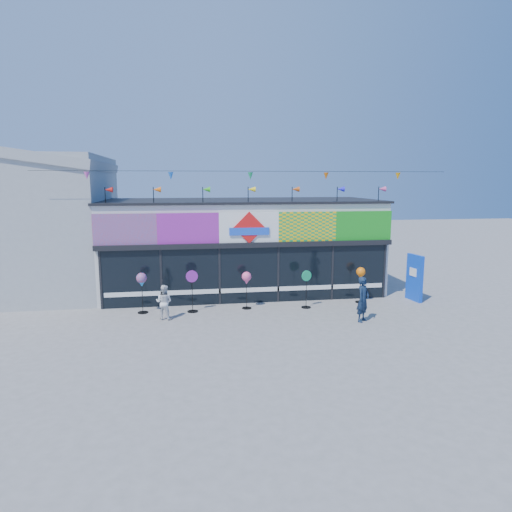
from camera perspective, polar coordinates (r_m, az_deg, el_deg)
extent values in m
plane|color=slate|center=(15.54, 0.92, -9.15)|extent=(80.00, 80.00, 0.00)
cube|color=silver|center=(20.88, -1.86, 1.29)|extent=(12.00, 5.00, 4.00)
cube|color=black|center=(18.53, -0.87, -2.41)|extent=(11.60, 0.12, 2.30)
cube|color=black|center=(18.27, -0.87, 1.40)|extent=(12.00, 0.30, 0.20)
cube|color=white|center=(18.63, -0.86, -4.24)|extent=(11.40, 0.10, 0.18)
cube|color=black|center=(20.69, -1.89, 6.92)|extent=(12.20, 5.20, 0.10)
cube|color=black|center=(18.64, -18.84, -2.85)|extent=(0.08, 0.14, 2.30)
cube|color=black|center=(18.37, -11.76, -2.72)|extent=(0.08, 0.14, 2.30)
cube|color=black|center=(18.39, -4.58, -2.53)|extent=(0.08, 0.14, 2.30)
cube|color=black|center=(18.72, 2.77, -2.30)|extent=(0.08, 0.14, 2.30)
cube|color=black|center=(19.30, 9.48, -2.06)|extent=(0.08, 0.14, 2.30)
cube|color=black|center=(20.14, 15.71, -1.81)|extent=(0.08, 0.14, 2.30)
cube|color=red|center=(18.18, -16.06, 3.21)|extent=(2.40, 0.08, 1.20)
cube|color=purple|center=(18.03, -8.47, 3.43)|extent=(2.40, 0.08, 1.20)
cube|color=white|center=(18.21, -0.88, 3.59)|extent=(2.40, 0.08, 1.20)
cube|color=yellow|center=(18.69, 6.44, 3.68)|extent=(2.40, 0.08, 1.20)
cube|color=#17981D|center=(19.46, 13.29, 3.71)|extent=(2.40, 0.08, 1.20)
cube|color=red|center=(18.15, -0.85, 3.57)|extent=(1.27, 0.06, 1.27)
cube|color=blue|center=(18.14, -0.84, 3.09)|extent=(1.60, 0.05, 0.30)
cube|color=purple|center=(18.47, -13.64, -2.89)|extent=(0.78, 0.03, 0.78)
cube|color=purple|center=(18.38, -10.01, -2.29)|extent=(0.92, 0.03, 0.92)
cube|color=#E7FF15|center=(18.33, -6.36, -1.33)|extent=(0.78, 0.03, 0.78)
cube|color=purple|center=(18.55, -2.69, -3.19)|extent=(0.92, 0.03, 0.92)
cube|color=#B927AD|center=(18.64, 0.90, -2.18)|extent=(0.78, 0.03, 0.78)
cube|color=#EE4FC0|center=(18.82, 4.43, -1.27)|extent=(0.92, 0.03, 0.92)
cube|color=#FF9F15|center=(19.23, 7.82, -2.82)|extent=(0.78, 0.03, 0.78)
cube|color=#1FA519|center=(19.53, 11.15, -1.73)|extent=(0.92, 0.03, 0.92)
cylinder|color=black|center=(18.42, -18.33, 7.08)|extent=(0.03, 0.03, 0.70)
cone|color=red|center=(18.39, -17.94, 7.88)|extent=(0.30, 0.22, 0.22)
cylinder|color=black|center=(18.22, -12.69, 7.31)|extent=(0.03, 0.03, 0.70)
cone|color=orange|center=(18.20, -12.28, 8.11)|extent=(0.30, 0.22, 0.22)
cylinder|color=black|center=(18.19, -6.66, 7.47)|extent=(0.03, 0.03, 0.70)
cone|color=green|center=(18.19, -6.23, 8.27)|extent=(0.30, 0.22, 0.22)
cylinder|color=black|center=(18.35, -0.99, 7.55)|extent=(0.03, 0.03, 0.70)
cone|color=yellow|center=(18.36, -0.56, 8.33)|extent=(0.30, 0.22, 0.22)
cylinder|color=black|center=(18.68, 4.53, 7.55)|extent=(0.03, 0.03, 0.70)
cone|color=#C54C12|center=(18.71, 4.97, 8.32)|extent=(0.30, 0.22, 0.22)
cylinder|color=black|center=(19.21, 10.10, 7.49)|extent=(0.03, 0.03, 0.70)
cone|color=#1E1BEA|center=(19.25, 10.52, 8.22)|extent=(0.30, 0.22, 0.22)
cylinder|color=black|center=(19.87, 15.06, 7.37)|extent=(0.03, 0.03, 0.70)
cone|color=#D14588|center=(19.92, 15.47, 8.08)|extent=(0.30, 0.22, 0.22)
cylinder|color=black|center=(17.70, -0.71, 10.56)|extent=(16.00, 0.01, 0.01)
cone|color=#F050BB|center=(17.86, -20.40, 9.39)|extent=(0.20, 0.20, 0.28)
cone|color=blue|center=(17.53, -10.61, 9.82)|extent=(0.20, 0.20, 0.28)
cone|color=#19A255|center=(17.70, -0.70, 9.97)|extent=(0.20, 0.20, 0.28)
cone|color=orange|center=(18.37, 8.74, 9.85)|extent=(0.20, 0.20, 0.28)
cone|color=orange|center=(19.48, 17.31, 9.50)|extent=(0.20, 0.20, 0.28)
cube|color=#A0A3A5|center=(22.87, -27.99, 3.43)|extent=(8.00, 7.00, 6.00)
cube|color=#A0A3A5|center=(22.81, -28.59, 11.19)|extent=(8.18, 7.20, 1.54)
cube|color=blue|center=(20.04, 19.21, -2.58)|extent=(0.28, 0.97, 1.93)
cube|color=white|center=(19.96, 19.05, -1.92)|extent=(0.10, 0.43, 0.34)
cylinder|color=black|center=(17.90, -13.94, -6.86)|extent=(0.39, 0.39, 0.03)
cylinder|color=black|center=(17.74, -14.03, -4.84)|extent=(0.02, 0.02, 1.27)
sphere|color=#1B92EB|center=(17.58, -14.12, -2.68)|extent=(0.39, 0.39, 0.39)
cone|color=#1B92EB|center=(17.63, -14.08, -3.46)|extent=(0.20, 0.20, 0.18)
cylinder|color=black|center=(17.69, -7.92, -6.87)|extent=(0.41, 0.41, 0.03)
cylinder|color=black|center=(17.51, -7.97, -4.73)|extent=(0.02, 0.02, 1.33)
cylinder|color=purple|center=(17.36, -8.02, -2.53)|extent=(0.45, 0.12, 0.45)
cylinder|color=black|center=(17.97, -1.18, -6.52)|extent=(0.37, 0.37, 0.03)
cylinder|color=black|center=(17.81, -1.18, -4.62)|extent=(0.02, 0.02, 1.20)
sphere|color=#F4518C|center=(17.66, -1.19, -2.57)|extent=(0.37, 0.37, 0.37)
cone|color=#F4518C|center=(17.71, -1.19, -3.31)|extent=(0.19, 0.19, 0.17)
cylinder|color=black|center=(18.18, 6.27, -6.39)|extent=(0.38, 0.38, 0.03)
cylinder|color=black|center=(18.02, 6.30, -4.45)|extent=(0.02, 0.02, 1.24)
cylinder|color=#189D5D|center=(17.88, 6.34, -2.47)|extent=(0.41, 0.15, 0.42)
cylinder|color=black|center=(19.32, 12.83, -5.62)|extent=(0.37, 0.37, 0.03)
cylinder|color=black|center=(19.17, 12.90, -3.84)|extent=(0.02, 0.02, 1.21)
sphere|color=orange|center=(19.04, 12.97, -1.93)|extent=(0.37, 0.37, 0.37)
cone|color=orange|center=(19.08, 12.94, -2.62)|extent=(0.19, 0.19, 0.17)
imported|color=#12223B|center=(16.59, 13.24, -5.30)|extent=(0.69, 0.68, 1.61)
imported|color=white|center=(16.79, -11.43, -5.67)|extent=(0.70, 0.55, 1.27)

